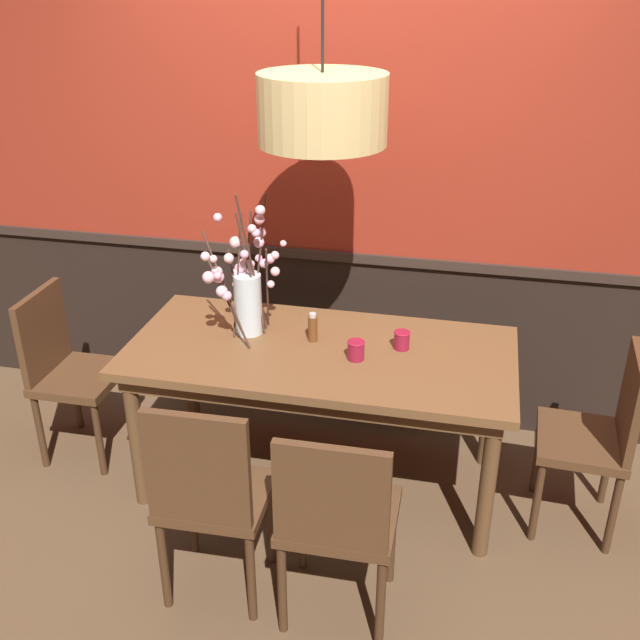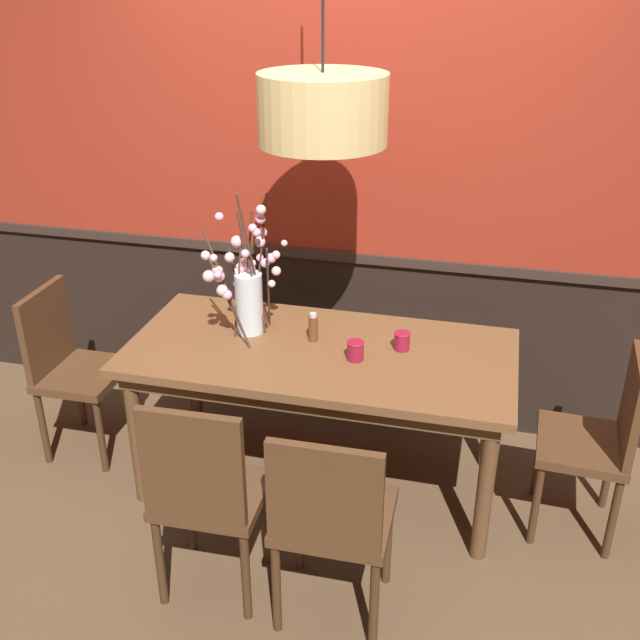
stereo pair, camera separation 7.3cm
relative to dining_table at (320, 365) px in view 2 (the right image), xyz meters
name	(u,v)px [view 2 (the right image)]	position (x,y,z in m)	size (l,w,h in m)	color
ground_plane	(320,480)	(0.00, 0.00, -0.67)	(24.00, 24.00, 0.00)	brown
back_wall	(355,160)	(0.00, 0.75, 0.79)	(5.24, 0.14, 2.94)	black
dining_table	(320,365)	(0.00, 0.00, 0.00)	(1.79, 0.86, 0.76)	brown
chair_far_side_left	(316,311)	(-0.24, 0.86, -0.14)	(0.49, 0.44, 0.94)	#4C301C
chair_head_west_end	(70,362)	(-1.33, -0.01, -0.16)	(0.39, 0.43, 0.91)	#4C301C
chair_far_side_right	(401,322)	(0.27, 0.83, -0.15)	(0.43, 0.43, 0.95)	#4C301C
chair_head_east_end	(600,436)	(1.27, -0.03, -0.17)	(0.40, 0.43, 0.90)	#4C301C
chair_near_side_right	(331,516)	(0.25, -0.83, -0.16)	(0.44, 0.41, 0.91)	#4C301C
chair_near_side_left	(205,491)	(-0.25, -0.83, -0.14)	(0.43, 0.39, 0.95)	#4C301C
vase_with_blossoms	(247,290)	(-0.37, 0.08, 0.31)	(0.36, 0.36, 0.70)	silver
candle_holder_nearer_center	(355,351)	(0.18, -0.06, 0.13)	(0.08, 0.08, 0.09)	maroon
candle_holder_nearer_edge	(402,341)	(0.37, 0.08, 0.13)	(0.08, 0.08, 0.09)	maroon
condiment_bottle	(313,328)	(-0.05, 0.07, 0.15)	(0.04, 0.04, 0.14)	brown
pendant_lamp	(323,109)	(0.00, 0.05, 1.16)	(0.53, 0.53, 1.25)	tan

